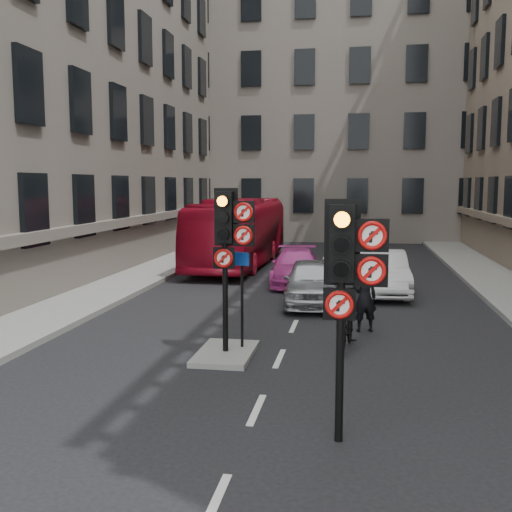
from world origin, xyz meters
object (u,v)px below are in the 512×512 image
(signal_near, at_px, (348,269))
(car_pink, at_px, (296,267))
(bus_red, at_px, (239,232))
(info_sign, at_px, (242,286))
(car_white, at_px, (382,272))
(motorcyclist, at_px, (365,298))
(signal_far, at_px, (229,234))
(car_silver, at_px, (311,282))
(motorcycle, at_px, (347,327))

(signal_near, distance_m, car_pink, 14.11)
(bus_red, relative_size, info_sign, 5.15)
(car_white, xyz_separation_m, motorcyclist, (-0.66, -5.52, 0.14))
(signal_near, xyz_separation_m, car_pink, (-2.12, 13.81, -1.93))
(car_pink, bearing_deg, signal_far, -97.16)
(car_silver, bearing_deg, info_sign, -105.25)
(car_white, relative_size, info_sign, 2.08)
(signal_far, bearing_deg, motorcyclist, 43.10)
(signal_near, xyz_separation_m, car_silver, (-1.26, 10.06, -1.87))
(car_silver, bearing_deg, bus_red, 111.13)
(motorcycle, xyz_separation_m, info_sign, (-2.32, -0.64, 0.98))
(car_pink, bearing_deg, motorcycle, -81.20)
(motorcyclist, bearing_deg, motorcycle, 59.93)
(signal_near, height_order, car_silver, signal_near)
(motorcycle, bearing_deg, car_pink, 110.64)
(motorcyclist, bearing_deg, signal_far, 26.34)
(motorcycle, bearing_deg, signal_near, -81.81)
(car_silver, height_order, motorcycle, car_silver)
(signal_far, relative_size, motorcyclist, 2.04)
(car_silver, height_order, car_white, car_white)
(motorcyclist, bearing_deg, signal_near, 70.24)
(car_silver, xyz_separation_m, car_white, (2.27, 2.23, 0.03))
(signal_near, xyz_separation_m, info_sign, (-2.39, 4.37, -1.07))
(signal_near, bearing_deg, motorcycle, 90.71)
(motorcycle, height_order, info_sign, info_sign)
(signal_far, distance_m, car_white, 9.25)
(signal_far, xyz_separation_m, motorcyclist, (2.95, 2.76, -1.82))
(signal_near, relative_size, motorcycle, 2.03)
(car_pink, bearing_deg, car_white, -30.31)
(car_silver, xyz_separation_m, info_sign, (-1.13, -5.69, 0.80))
(signal_far, xyz_separation_m, motorcycle, (2.54, 1.01, -2.17))
(motorcycle, bearing_deg, bus_red, 118.40)
(signal_far, xyz_separation_m, info_sign, (0.21, 0.37, -1.19))
(car_white, distance_m, motorcyclist, 5.56)
(car_white, xyz_separation_m, info_sign, (-3.40, -7.91, 0.78))
(bus_red, bearing_deg, motorcyclist, -63.74)
(signal_near, distance_m, motorcyclist, 6.98)
(info_sign, bearing_deg, motorcycle, 29.69)
(info_sign, bearing_deg, bus_red, 115.75)
(signal_near, bearing_deg, car_white, 85.26)
(signal_far, bearing_deg, info_sign, 60.06)
(car_silver, height_order, car_pink, car_silver)
(car_white, bearing_deg, motorcyclist, -99.94)
(signal_near, relative_size, car_white, 0.80)
(signal_near, relative_size, info_sign, 1.66)
(car_silver, bearing_deg, signal_near, -86.89)
(signal_far, relative_size, bus_red, 0.32)
(signal_far, relative_size, motorcycle, 2.03)
(car_silver, relative_size, car_pink, 0.93)
(signal_near, bearing_deg, car_silver, 97.12)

